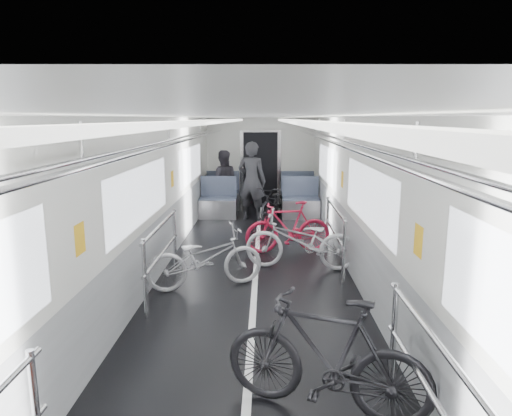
{
  "coord_description": "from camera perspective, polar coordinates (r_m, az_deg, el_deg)",
  "views": [
    {
      "loc": [
        0.16,
        -5.82,
        2.39
      ],
      "look_at": [
        0.0,
        1.27,
        0.98
      ],
      "focal_mm": 32.0,
      "sensor_mm": 36.0,
      "label": 1
    }
  ],
  "objects": [
    {
      "name": "car_shell",
      "position": [
        7.71,
        0.08,
        1.77
      ],
      "size": [
        3.02,
        14.01,
        2.41
      ],
      "color": "black",
      "rests_on": "ground"
    },
    {
      "name": "bike_left_far",
      "position": [
        6.54,
        -6.36,
        -6.22
      ],
      "size": [
        1.76,
        1.11,
        0.88
      ],
      "primitive_type": "imported",
      "rotation": [
        0.0,
        0.0,
        1.91
      ],
      "color": "#A6A6AA",
      "rests_on": "floor"
    },
    {
      "name": "bike_right_near",
      "position": [
        3.9,
        8.74,
        -17.73
      ],
      "size": [
        1.76,
        1.02,
        1.02
      ],
      "primitive_type": "imported",
      "rotation": [
        0.0,
        0.0,
        -1.91
      ],
      "color": "black",
      "rests_on": "floor"
    },
    {
      "name": "bike_right_mid",
      "position": [
        7.31,
        5.65,
        -4.09
      ],
      "size": [
        1.84,
        0.83,
        0.94
      ],
      "primitive_type": "imported",
      "rotation": [
        0.0,
        0.0,
        -1.69
      ],
      "color": "#B4B3B8",
      "rests_on": "floor"
    },
    {
      "name": "bike_right_far",
      "position": [
        8.19,
        4.03,
        -2.4
      ],
      "size": [
        1.61,
        0.71,
        0.93
      ],
      "primitive_type": "imported",
      "rotation": [
        0.0,
        0.0,
        -1.39
      ],
      "color": "#B61634",
      "rests_on": "floor"
    },
    {
      "name": "bike_aisle",
      "position": [
        10.8,
        2.17,
        0.64
      ],
      "size": [
        1.03,
        1.66,
        0.82
      ],
      "primitive_type": "imported",
      "rotation": [
        0.0,
        0.0,
        -0.33
      ],
      "color": "black",
      "rests_on": "floor"
    },
    {
      "name": "person_standing",
      "position": [
        10.73,
        -0.53,
        3.38
      ],
      "size": [
        0.78,
        0.63,
        1.86
      ],
      "primitive_type": "imported",
      "rotation": [
        0.0,
        0.0,
        2.84
      ],
      "color": "black",
      "rests_on": "floor"
    },
    {
      "name": "person_seated",
      "position": [
        11.85,
        -4.15,
        3.41
      ],
      "size": [
        0.81,
        0.66,
        1.58
      ],
      "primitive_type": "imported",
      "rotation": [
        0.0,
        0.0,
        3.22
      ],
      "color": "#2C2930",
      "rests_on": "floor"
    }
  ]
}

